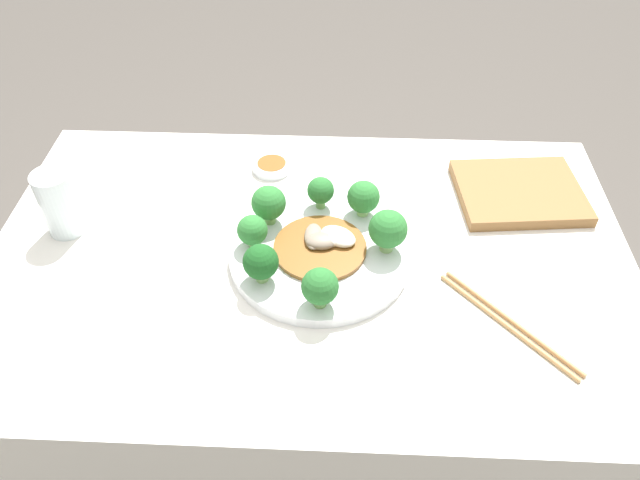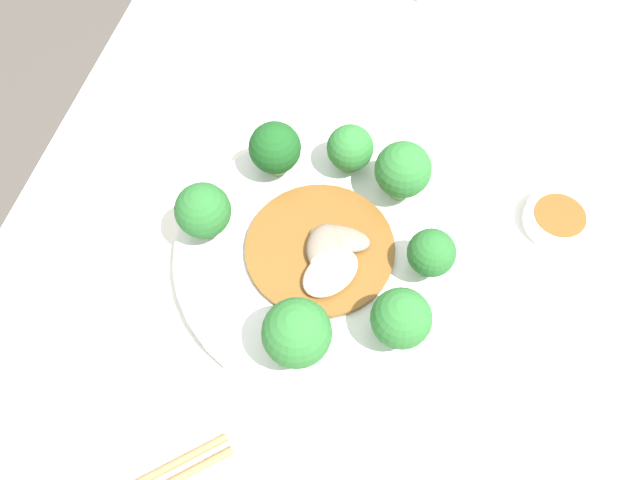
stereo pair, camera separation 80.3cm
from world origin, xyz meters
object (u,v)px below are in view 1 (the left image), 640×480
object	(u,v)px
broccoli_southwest	(261,262)
chopsticks	(509,323)
cutting_board	(519,192)
broccoli_south	(320,287)
broccoli_west	(252,232)
broccoli_northeast	(363,197)
stirfry_center	(324,243)
broccoli_east	(388,229)
broccoli_northwest	(269,203)
plate	(320,254)
drinking_glass	(59,203)
sauce_dish	(272,166)
broccoli_north	(321,191)

from	to	relation	value
broccoli_southwest	chopsticks	size ratio (longest dim) A/B	0.33
chopsticks	cutting_board	size ratio (longest dim) A/B	0.85
broccoli_south	broccoli_west	distance (m)	0.15
broccoli_south	cutting_board	bearing A→B (deg)	39.65
broccoli_northeast	stirfry_center	bearing A→B (deg)	-126.38
chopsticks	stirfry_center	bearing A→B (deg)	154.40
broccoli_east	broccoli_northwest	world-z (taller)	broccoli_east
plate	cutting_board	bearing A→B (deg)	26.02
broccoli_south	drinking_glass	distance (m)	0.45
drinking_glass	chopsticks	bearing A→B (deg)	-13.97
drinking_glass	broccoli_southwest	bearing A→B (deg)	-19.16
broccoli_northwest	cutting_board	world-z (taller)	broccoli_northwest
broccoli_northwest	chopsticks	world-z (taller)	broccoli_northwest
plate	drinking_glass	xyz separation A→B (m)	(-0.41, 0.05, 0.05)
broccoli_northeast	drinking_glass	size ratio (longest dim) A/B	0.56
stirfry_center	sauce_dish	size ratio (longest dim) A/B	2.08
chopsticks	drinking_glass	bearing A→B (deg)	166.03
stirfry_center	chopsticks	distance (m)	0.29
broccoli_east	broccoli_southwest	xyz separation A→B (m)	(-0.18, -0.07, -0.01)
chopsticks	cutting_board	bearing A→B (deg)	76.87
broccoli_southwest	broccoli_northeast	distance (m)	0.21
broccoli_south	broccoli_northeast	size ratio (longest dim) A/B	1.02
stirfry_center	broccoli_northeast	bearing A→B (deg)	53.62
broccoli_southwest	stirfry_center	distance (m)	0.12
broccoli_southwest	drinking_glass	bearing A→B (deg)	160.84
broccoli_northeast	sauce_dish	distance (m)	0.22
chopsticks	broccoli_northeast	bearing A→B (deg)	134.53
sauce_dish	cutting_board	distance (m)	0.44
cutting_board	broccoli_southwest	bearing A→B (deg)	-151.17
broccoli_northeast	drinking_glass	distance (m)	0.48
broccoli_northeast	sauce_dish	size ratio (longest dim) A/B	0.90
broccoli_east	drinking_glass	distance (m)	0.52
broccoli_south	broccoli_west	bearing A→B (deg)	133.97
broccoli_north	sauce_dish	bearing A→B (deg)	127.94
broccoli_northwest	sauce_dish	distance (m)	0.17
broccoli_south	drinking_glass	xyz separation A→B (m)	(-0.42, 0.16, 0.00)
broccoli_west	drinking_glass	world-z (taller)	drinking_glass
broccoli_south	broccoli_northeast	xyz separation A→B (m)	(0.06, 0.20, -0.00)
plate	cutting_board	world-z (taller)	cutting_board
plate	chopsticks	xyz separation A→B (m)	(0.27, -0.12, -0.01)
broccoli_north	stirfry_center	distance (m)	0.10
broccoli_west	broccoli_northeast	bearing A→B (deg)	26.84
cutting_board	stirfry_center	bearing A→B (deg)	-154.37
broccoli_east	broccoli_west	distance (m)	0.20
broccoli_east	drinking_glass	xyz separation A→B (m)	(-0.51, 0.04, -0.00)
broccoli_southwest	broccoli_northeast	bearing A→B (deg)	45.99
drinking_glass	cutting_board	xyz separation A→B (m)	(0.75, 0.11, -0.04)
broccoli_east	chopsticks	xyz separation A→B (m)	(0.17, -0.13, -0.06)
broccoli_south	broccoli_north	distance (m)	0.21
broccoli_west	drinking_glass	size ratio (longest dim) A/B	0.50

